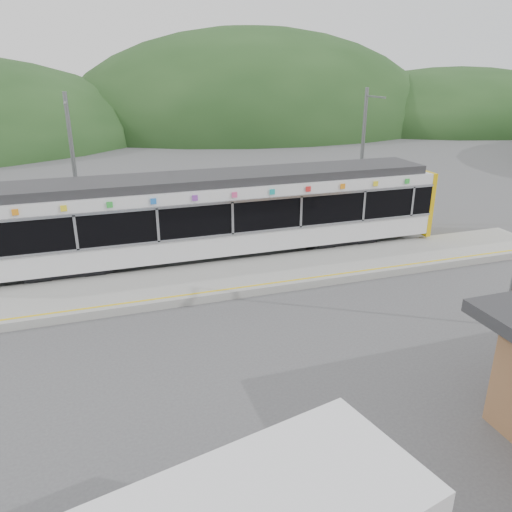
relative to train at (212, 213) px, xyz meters
name	(u,v)px	position (x,y,z in m)	size (l,w,h in m)	color
ground	(300,312)	(1.60, -6.00, -2.06)	(120.00, 120.00, 0.00)	#4C4C4F
hills	(376,245)	(7.79, -0.71, -2.06)	(146.00, 149.00, 26.00)	#1E3D19
platform	(268,273)	(1.60, -2.70, -1.91)	(26.00, 3.20, 0.30)	#9E9E99
yellow_line	(280,282)	(1.60, -4.00, -1.76)	(26.00, 0.10, 0.01)	yellow
train	(212,213)	(0.00, 0.00, 0.00)	(20.44, 3.01, 3.74)	black
catenary_mast_west	(75,173)	(-5.40, 2.56, 1.58)	(0.18, 1.80, 7.00)	slate
catenary_mast_east	(362,156)	(8.60, 2.56, 1.58)	(0.18, 1.80, 7.00)	slate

